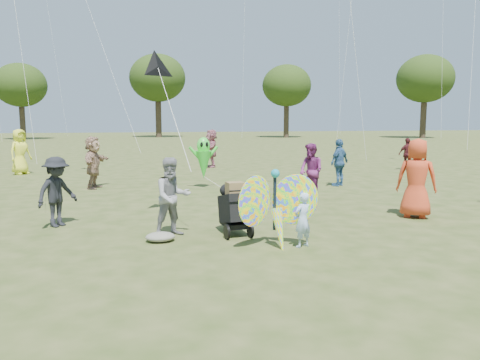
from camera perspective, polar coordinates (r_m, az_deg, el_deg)
name	(u,v)px	position (r m, az deg, el deg)	size (l,w,h in m)	color
ground	(271,251)	(8.48, 3.79, -8.62)	(160.00, 160.00, 0.00)	#51592B
child_girl	(303,220)	(8.68, 7.65, -4.85)	(0.37, 0.24, 1.02)	#A7C4ED
adult_man	(172,197)	(9.48, -8.24, -2.06)	(0.77, 0.60, 1.59)	gray
grey_bag	(160,237)	(9.21, -9.69, -6.84)	(0.57, 0.47, 0.18)	slate
crowd_a	(417,178)	(11.89, 20.73, 0.19)	(0.93, 0.60, 1.90)	#CA3F20
crowd_b	(57,192)	(10.96, -21.44, -1.35)	(0.99, 0.57, 1.54)	black
crowd_c	(339,163)	(16.83, 12.01, 2.10)	(0.97, 0.41, 1.66)	#325C8A
crowd_d	(93,162)	(16.63, -17.44, 2.06)	(1.65, 0.53, 1.78)	#A27C63
crowd_e	(311,171)	(14.03, 8.66, 1.10)	(0.80, 0.62, 1.64)	#742665
crowd_g	(20,152)	(22.09, -25.24, 3.13)	(0.94, 0.61, 1.93)	yellow
crowd_h	(408,154)	(23.05, 19.75, 3.00)	(0.87, 0.36, 1.49)	#4C191E
crowd_j	(212,148)	(23.03, -3.49, 3.88)	(1.72, 0.55, 1.86)	#A25C6A
jogging_stroller	(234,205)	(9.55, -0.73, -3.02)	(0.56, 1.08, 1.09)	black
butterfly_kite	(276,209)	(8.56, 4.47, -3.60)	(1.74, 0.75, 1.65)	#FF2854
delta_kite_rig	(158,68)	(11.02, -9.98, 13.32)	(0.97, 1.86, 2.65)	black
alien_kite	(204,160)	(16.03, -4.47, 2.48)	(1.12, 0.69, 1.74)	#34E036
tree_line	(179,78)	(53.31, -7.40, 12.21)	(91.78, 33.60, 10.79)	#3A2D21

